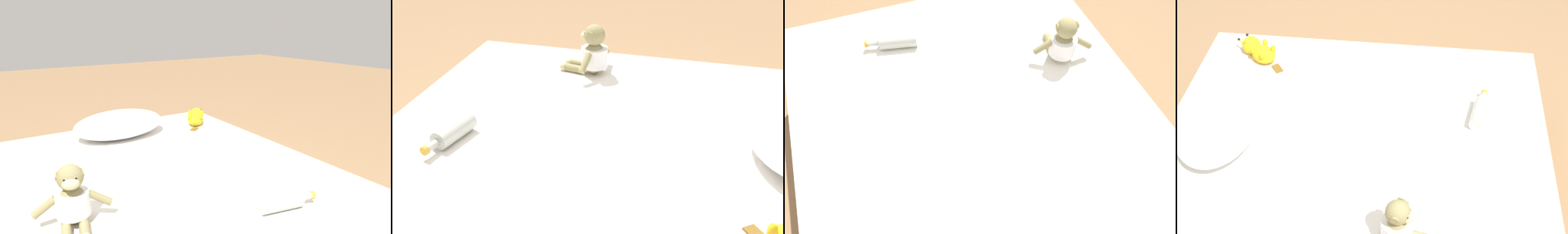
% 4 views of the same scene
% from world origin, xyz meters
% --- Properties ---
extents(ground_plane, '(16.00, 16.00, 0.00)m').
position_xyz_m(ground_plane, '(0.00, 0.00, 0.00)').
color(ground_plane, '#93704C').
extents(bed, '(1.57, 1.85, 0.45)m').
position_xyz_m(bed, '(0.00, 0.00, 0.22)').
color(bed, '#846647').
rests_on(bed, ground_plane).
extents(pillow, '(0.61, 0.42, 0.16)m').
position_xyz_m(pillow, '(-0.01, 0.62, 0.53)').
color(pillow, white).
rests_on(pillow, bed).
extents(plush_monkey, '(0.29, 0.24, 0.24)m').
position_xyz_m(plush_monkey, '(-0.50, -0.25, 0.55)').
color(plush_monkey, '#8E8456').
rests_on(plush_monkey, bed).
extents(plush_yellow_creature, '(0.24, 0.29, 0.10)m').
position_xyz_m(plush_yellow_creature, '(0.56, 0.60, 0.50)').
color(plush_yellow_creature, yellow).
rests_on(plush_yellow_creature, bed).
extents(glass_bottle, '(0.26, 0.11, 0.07)m').
position_xyz_m(glass_bottle, '(0.22, -0.58, 0.48)').
color(glass_bottle, '#B7BCB2').
rests_on(glass_bottle, bed).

